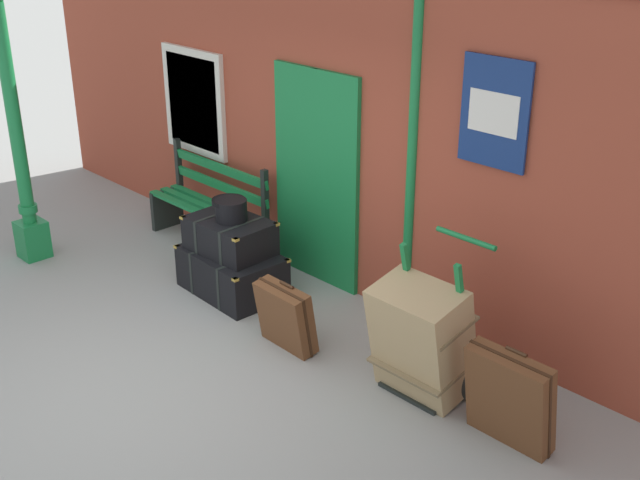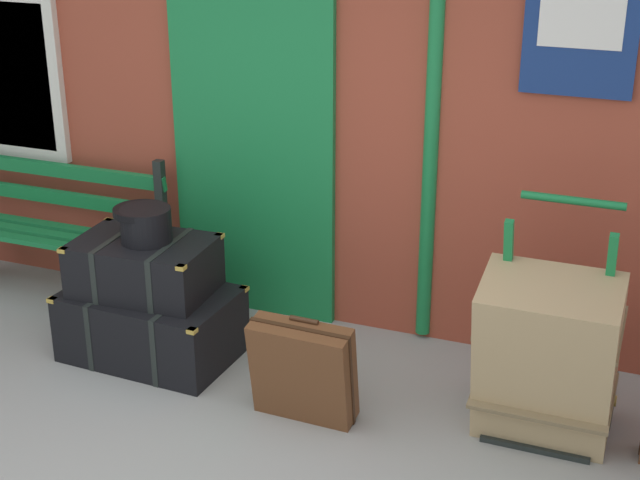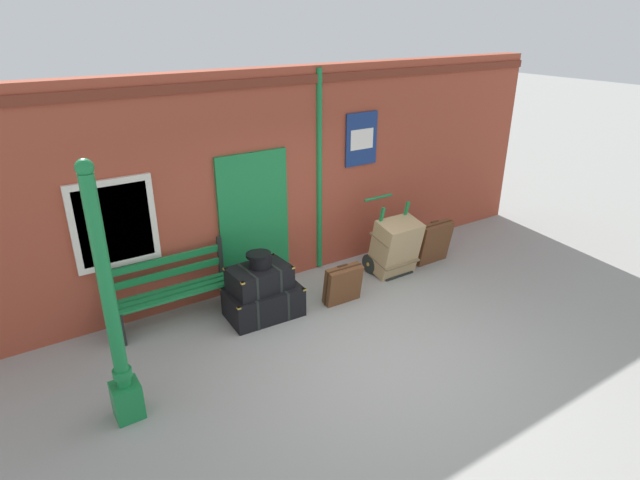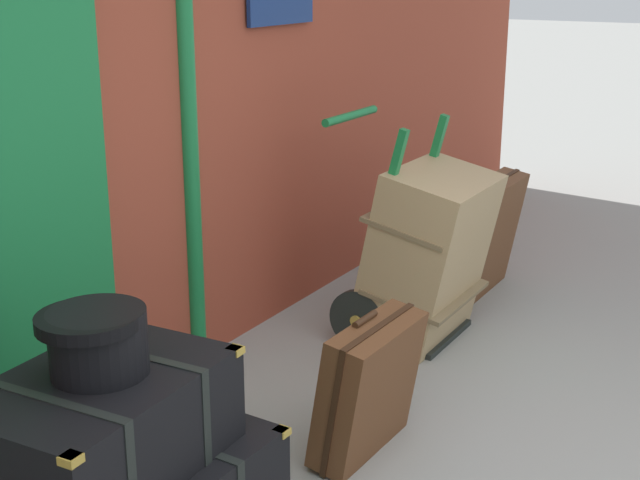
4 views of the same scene
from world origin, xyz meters
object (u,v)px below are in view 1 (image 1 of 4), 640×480
lamp_post (21,164)px  suitcase_caramel (286,317)px  steamer_trunk_base (232,272)px  porters_trolley (435,354)px  round_hatbox (231,209)px  suitcase_oxblood (510,399)px  platform_bench (210,206)px  steamer_trunk_middle (230,235)px  large_brown_trunk (422,339)px

lamp_post → suitcase_caramel: (3.23, 0.69, -0.74)m
lamp_post → suitcase_caramel: 3.39m
steamer_trunk_base → porters_trolley: size_ratio=0.87×
round_hatbox → suitcase_oxblood: round_hatbox is taller
porters_trolley → suitcase_oxblood: size_ratio=1.59×
platform_bench → round_hatbox: platform_bench is taller
steamer_trunk_middle → round_hatbox: round_hatbox is taller
lamp_post → steamer_trunk_middle: bearing=26.3°
large_brown_trunk → round_hatbox: bearing=178.7°
large_brown_trunk → suitcase_caramel: (-1.22, -0.29, -0.19)m
suitcase_caramel → round_hatbox: bearing=163.3°
steamer_trunk_base → round_hatbox: (-0.01, 0.03, 0.65)m
porters_trolley → suitcase_caramel: 1.31m
platform_bench → suitcase_caramel: bearing=-21.5°
steamer_trunk_base → suitcase_caramel: (1.13, -0.31, 0.08)m
lamp_post → round_hatbox: bearing=26.2°
platform_bench → suitcase_caramel: platform_bench is taller
round_hatbox → porters_trolley: (2.36, 0.12, -0.59)m
porters_trolley → round_hatbox: bearing=-177.0°
lamp_post → porters_trolley: (4.46, 1.16, -0.76)m
porters_trolley → large_brown_trunk: porters_trolley is taller
large_brown_trunk → suitcase_caramel: large_brown_trunk is taller
suitcase_caramel → steamer_trunk_base: bearing=164.5°
porters_trolley → suitcase_caramel: size_ratio=1.98×
platform_bench → steamer_trunk_base: (1.06, -0.55, -0.23)m
steamer_trunk_middle → lamp_post: bearing=-153.7°
lamp_post → suitcase_oxblood: bearing=10.2°
lamp_post → steamer_trunk_base: 2.48m
suitcase_oxblood → suitcase_caramel: size_ratio=1.25×
large_brown_trunk → suitcase_oxblood: large_brown_trunk is taller
steamer_trunk_middle → platform_bench: bearing=152.8°
round_hatbox → large_brown_trunk: (2.36, -0.05, -0.38)m
steamer_trunk_base → suitcase_oxblood: bearing=-1.1°
platform_bench → large_brown_trunk: size_ratio=1.68×
lamp_post → steamer_trunk_middle: size_ratio=3.31×
porters_trolley → steamer_trunk_middle: bearing=-176.8°
large_brown_trunk → steamer_trunk_middle: bearing=178.9°
steamer_trunk_middle → suitcase_caramel: (1.16, -0.33, -0.29)m
porters_trolley → lamp_post: bearing=-165.4°
steamer_trunk_base → suitcase_caramel: 1.17m
steamer_trunk_base → suitcase_oxblood: suitcase_oxblood is taller
steamer_trunk_base → round_hatbox: round_hatbox is taller
lamp_post → porters_trolley: lamp_post is taller
steamer_trunk_base → porters_trolley: bearing=3.7°
suitcase_caramel → large_brown_trunk: bearing=13.2°
suitcase_caramel → platform_bench: bearing=158.5°
platform_bench → suitcase_caramel: size_ratio=2.67×
lamp_post → steamer_trunk_middle: (2.08, 1.02, -0.45)m
steamer_trunk_middle → round_hatbox: (0.02, 0.01, 0.28)m
round_hatbox → porters_trolley: size_ratio=0.29×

